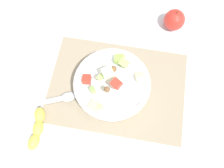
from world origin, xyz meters
name	(u,v)px	position (x,y,z in m)	size (l,w,h in m)	color
ground_plane	(117,87)	(0.00, 0.00, 0.00)	(2.40, 2.40, 0.00)	silver
placemat	(117,87)	(0.00, 0.00, 0.00)	(0.50, 0.36, 0.01)	gray
salad_bowl	(112,85)	(-0.02, -0.01, 0.04)	(0.27, 0.27, 0.12)	white
serving_spoon	(58,99)	(-0.20, -0.09, 0.01)	(0.19, 0.10, 0.01)	#B7B7BC
whole_apple	(174,20)	(0.18, 0.30, 0.04)	(0.08, 0.08, 0.10)	red
banana_whole	(37,128)	(-0.24, -0.20, 0.02)	(0.05, 0.15, 0.04)	yellow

